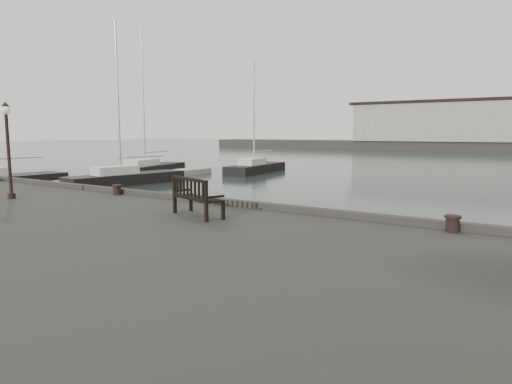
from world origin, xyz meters
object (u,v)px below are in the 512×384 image
bollard_left (117,190)px  yacht_d (256,170)px  lamp_post (8,137)px  bollard_right (453,224)px  yacht_b (149,171)px  yacht_c (127,181)px  bench (197,204)px

bollard_left → yacht_d: size_ratio=0.03×
lamp_post → yacht_d: bearing=107.0°
bollard_right → yacht_b: yacht_b is taller
yacht_c → yacht_d: bearing=88.6°
bench → bollard_left: size_ratio=5.18×
bollard_left → bench: bearing=-17.6°
bollard_right → lamp_post: (-13.74, -2.68, 1.92)m
bench → yacht_c: size_ratio=0.15×
bollard_left → yacht_d: (-10.86, 25.61, -1.51)m
yacht_d → yacht_b: bearing=-145.6°
bollard_right → bench: bearing=-164.7°
yacht_b → bollard_left: bearing=-60.7°
bench → lamp_post: (-7.55, -0.99, 1.78)m
yacht_b → yacht_d: 10.18m
bench → yacht_d: size_ratio=0.17×
lamp_post → yacht_d: 29.78m
yacht_b → bench: bearing=-55.9°
bollard_right → lamp_post: bearing=-169.0°
bollard_left → yacht_c: size_ratio=0.03×
yacht_c → yacht_d: size_ratio=1.11×
yacht_b → yacht_d: yacht_b is taller
yacht_c → yacht_d: (2.41, 13.82, -0.01)m
yacht_c → yacht_d: yacht_c is taller
bollard_right → yacht_d: size_ratio=0.03×
bench → yacht_c: bearing=162.4°
bollard_right → yacht_b: 35.52m
lamp_post → yacht_c: size_ratio=0.27×
bench → yacht_d: yacht_d is taller
lamp_post → yacht_c: bearing=127.4°
yacht_b → yacht_c: (5.25, -7.12, -0.00)m
bench → lamp_post: 7.82m
bench → lamp_post: size_ratio=0.57×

